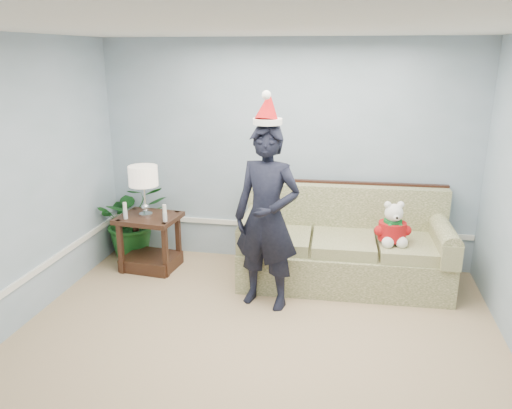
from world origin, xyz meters
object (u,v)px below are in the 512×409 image
at_px(man, 267,218).
at_px(teddy_bear, 392,228).
at_px(side_table, 151,248).
at_px(sofa, 343,249).
at_px(table_lamp, 143,178).
at_px(houseplant, 133,219).

height_order(man, teddy_bear, man).
bearing_deg(teddy_bear, side_table, 165.60).
relative_size(sofa, side_table, 3.14).
relative_size(table_lamp, houseplant, 0.63).
bearing_deg(side_table, man, -22.24).
height_order(side_table, houseplant, houseplant).
bearing_deg(sofa, man, -138.33).
relative_size(sofa, man, 1.24).
relative_size(sofa, table_lamp, 3.86).
height_order(houseplant, teddy_bear, teddy_bear).
distance_m(sofa, man, 1.20).
bearing_deg(side_table, houseplant, 136.23).
relative_size(side_table, houseplant, 0.78).
height_order(table_lamp, man, man).
distance_m(table_lamp, houseplant, 0.82).
xyz_separation_m(side_table, table_lamp, (-0.03, -0.01, 0.87)).
xyz_separation_m(side_table, houseplant, (-0.37, 0.36, 0.22)).
xyz_separation_m(man, teddy_bear, (1.26, 0.52, -0.21)).
xyz_separation_m(table_lamp, teddy_bear, (2.83, -0.11, -0.39)).
xyz_separation_m(sofa, side_table, (-2.30, -0.10, -0.12)).
bearing_deg(side_table, teddy_bear, -2.28).
bearing_deg(teddy_bear, man, -169.89).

